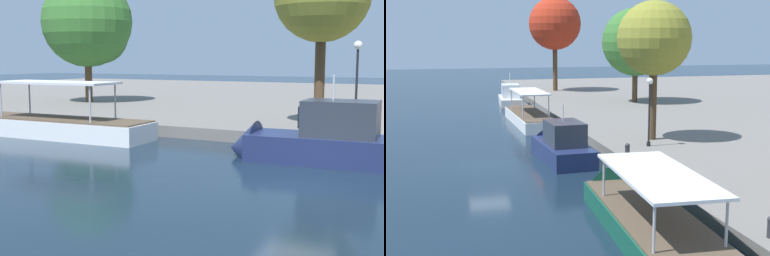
% 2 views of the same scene
% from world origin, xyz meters
% --- Properties ---
extents(ground_plane, '(220.00, 220.00, 0.00)m').
position_xyz_m(ground_plane, '(0.00, 0.00, 0.00)').
color(ground_plane, '#142333').
extents(motor_yacht_0, '(7.95, 2.92, 4.68)m').
position_xyz_m(motor_yacht_0, '(-30.68, 5.43, 0.63)').
color(motor_yacht_0, silver).
rests_on(motor_yacht_0, ground_plane).
extents(tour_boat_1, '(12.44, 3.07, 4.04)m').
position_xyz_m(tour_boat_1, '(-16.02, 5.10, 0.43)').
color(tour_boat_1, white).
rests_on(tour_boat_1, ground_plane).
extents(motor_yacht_2, '(7.71, 2.97, 4.56)m').
position_xyz_m(motor_yacht_2, '(-0.60, 4.69, 0.73)').
color(motor_yacht_2, navy).
rests_on(motor_yacht_2, ground_plane).
extents(tour_boat_3, '(12.99, 3.78, 3.91)m').
position_xyz_m(tour_boat_3, '(13.13, 5.12, 0.39)').
color(tour_boat_3, '#14513D').
rests_on(tour_boat_3, ground_plane).
extents(mooring_bollard_2, '(0.33, 0.33, 0.71)m').
position_xyz_m(mooring_bollard_2, '(1.98, 8.40, 1.02)').
color(mooring_bollard_2, '#2D2D33').
rests_on(mooring_bollard_2, dock_promenade).
extents(lamp_post, '(0.44, 0.44, 4.58)m').
position_xyz_m(lamp_post, '(-0.08, 10.66, 3.64)').
color(lamp_post, black).
rests_on(lamp_post, dock_promenade).
extents(tree_0, '(7.59, 8.02, 10.57)m').
position_xyz_m(tree_0, '(-23.91, 19.02, 7.28)').
color(tree_0, '#4C3823').
rests_on(tree_0, dock_promenade).
extents(tree_3, '(7.14, 7.14, 12.72)m').
position_xyz_m(tree_3, '(-39.28, 13.27, 9.76)').
color(tree_3, '#4C3823').
rests_on(tree_3, dock_promenade).
extents(tree_5, '(5.21, 5.21, 9.75)m').
position_xyz_m(tree_5, '(-2.21, 11.96, 7.71)').
color(tree_5, '#4C3823').
rests_on(tree_5, dock_promenade).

